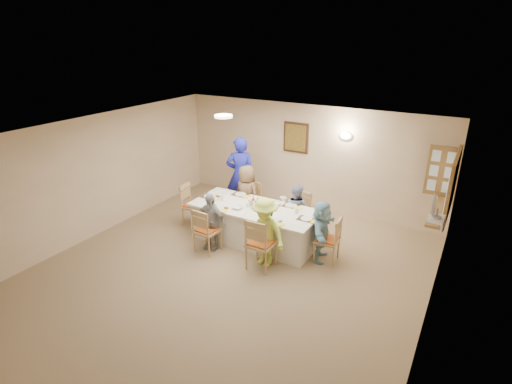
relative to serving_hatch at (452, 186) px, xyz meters
The scene contains 49 objects.
ground 4.28m from the serving_hatch, 143.22° to the right, with size 7.00×7.00×0.00m, color #8A704E.
room_walls 4.01m from the serving_hatch, 143.22° to the right, with size 7.00×7.00×7.00m.
wall_picture 3.67m from the serving_hatch, 163.15° to the left, with size 0.62×0.05×0.72m.
wall_sconce 2.56m from the serving_hatch, 155.76° to the left, with size 0.26×0.09×0.18m, color white.
ceiling_light 4.41m from the serving_hatch, 167.93° to the right, with size 0.36×0.36×0.05m, color white.
serving_hatch is the anchor object (origin of this frame).
hatch_sill 0.54m from the serving_hatch, behind, with size 0.30×1.50×0.05m, color brown.
shutter_door 0.80m from the serving_hatch, 108.89° to the left, with size 0.55×0.04×1.00m, color brown.
fan_shelf 1.36m from the serving_hatch, 93.39° to the right, with size 0.22×0.36×0.03m, color white.
desk_fan 1.36m from the serving_hatch, 94.66° to the right, with size 0.30×0.30×0.28m, color #A5A5A8, non-canonical shape.
dining_table 3.73m from the serving_hatch, 162.12° to the right, with size 2.60×1.10×0.76m, color white.
chair_back_left 4.13m from the serving_hatch, behind, with size 0.43×0.43×0.89m, color tan, non-canonical shape.
chair_back_right 2.99m from the serving_hatch, behind, with size 0.43×0.43×0.89m, color tan, non-canonical shape.
chair_front_left 4.53m from the serving_hatch, 154.61° to the right, with size 0.44×0.44×0.92m, color tan, non-canonical shape.
chair_front_right 3.51m from the serving_hatch, 145.82° to the right, with size 0.48×0.48×1.01m, color tan, non-canonical shape.
chair_left_end 5.16m from the serving_hatch, 167.52° to the right, with size 0.45×0.45×0.95m, color tan, non-canonical shape.
chair_right_end 2.38m from the serving_hatch, 149.26° to the right, with size 0.43×0.43×0.90m, color tan, non-canonical shape.
diner_back_left 4.09m from the serving_hatch, behind, with size 0.73×0.55×1.34m, color brown.
diner_back_right 2.97m from the serving_hatch, behind, with size 0.58×0.46×1.13m, color #868CB3.
diner_front_left 4.46m from the serving_hatch, 156.03° to the right, with size 0.69×0.29×1.16m, color #979797.
diner_front_right 3.41m from the serving_hatch, 147.55° to the right, with size 0.92×0.62×1.32m, color #D1EF55.
diner_right_end 2.43m from the serving_hatch, 150.95° to the right, with size 0.55×1.14×1.18m, color #88BCD1.
caregiver 4.48m from the serving_hatch, behind, with size 0.79×0.71×1.82m, color #1F24AE.
placemat_fl 4.33m from the serving_hatch, 159.23° to the right, with size 0.36×0.27×0.01m, color #472B19.
plate_fl 4.33m from the serving_hatch, 159.23° to the right, with size 0.25×0.25×0.02m, color white.
napkin_fl 4.18m from the serving_hatch, 157.69° to the right, with size 0.14×0.14×0.01m, color yellow.
placemat_fr 3.26m from the serving_hatch, 151.51° to the right, with size 0.34×0.25×0.01m, color #472B19.
plate_fr 3.25m from the serving_hatch, 151.51° to the right, with size 0.25×0.25×0.02m, color white.
napkin_fr 3.13m from the serving_hatch, 149.06° to the right, with size 0.15×0.15×0.01m, color yellow.
placemat_bl 4.11m from the serving_hatch, behind, with size 0.35×0.26×0.01m, color #472B19.
plate_bl 4.11m from the serving_hatch, behind, with size 0.24×0.24×0.02m, color white.
napkin_bl 3.94m from the serving_hatch, 169.26° to the right, with size 0.14×0.14×0.01m, color yellow.
placemat_br 2.96m from the serving_hatch, 166.44° to the right, with size 0.32×0.24×0.01m, color #472B19.
plate_br 2.96m from the serving_hatch, 166.44° to the right, with size 0.24×0.24×0.01m, color white.
napkin_br 2.80m from the serving_hatch, 164.51° to the right, with size 0.15×0.15×0.01m, color yellow.
placemat_le 4.68m from the serving_hatch, 166.32° to the right, with size 0.37×0.27×0.01m, color #472B19.
plate_le 4.67m from the serving_hatch, 166.32° to the right, with size 0.26×0.26×0.02m, color white.
napkin_le 4.52m from the serving_hatch, 165.15° to the right, with size 0.14×0.14×0.01m, color yellow.
placemat_re 2.62m from the serving_hatch, 154.27° to the right, with size 0.33×0.25×0.01m, color #472B19.
plate_re 2.62m from the serving_hatch, 154.27° to the right, with size 0.22×0.22×0.01m, color white.
napkin_re 2.49m from the serving_hatch, 151.30° to the right, with size 0.13×0.13×0.01m, color yellow.
teacup_a 4.48m from the serving_hatch, 161.39° to the right, with size 0.15×0.15×0.09m, color white.
teacup_b 3.13m from the serving_hatch, 169.72° to the right, with size 0.13×0.13×0.09m, color white.
bowl_a 3.95m from the serving_hatch, 160.04° to the right, with size 0.22×0.22×0.05m, color white.
bowl_b 3.25m from the serving_hatch, 165.32° to the right, with size 0.23×0.23×0.07m, color white.
condiment_ketchup 3.66m from the serving_hatch, 162.94° to the right, with size 0.10×0.10×0.21m, color #B4220F.
condiment_brown 3.56m from the serving_hatch, 162.52° to the right, with size 0.10×0.10×0.19m, color brown.
condiment_malt 3.51m from the serving_hatch, 161.59° to the right, with size 0.11×0.11×0.14m, color brown.
drinking_glass 3.75m from the serving_hatch, 163.58° to the right, with size 0.07×0.07×0.10m, color silver.
Camera 1 is at (3.47, -5.01, 4.00)m, focal length 28.00 mm.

